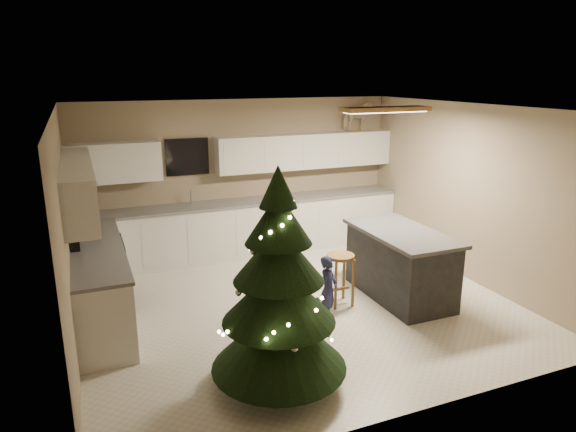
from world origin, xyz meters
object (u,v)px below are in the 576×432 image
Objects in this scene: toddler at (328,289)px; rocking_horse at (358,116)px; christmas_tree at (279,300)px; bar_stool at (340,267)px; island at (400,264)px.

toddler is 1.36× the size of rocking_horse.
rocking_horse is at bearing 13.15° from toddler.
christmas_tree is at bearing 124.43° from rocking_horse.
rocking_horse is at bearing 56.93° from bar_stool.
christmas_tree is at bearing -150.24° from island.
rocking_horse is at bearing 52.01° from christmas_tree.
island is 1.30m from toddler.
island reaches higher than toddler.
christmas_tree is (-1.43, -1.41, 0.39)m from bar_stool.
christmas_tree reaches higher than toddler.
christmas_tree reaches higher than island.
christmas_tree is 5.16m from rocking_horse.
island is 0.89m from bar_stool.
island is 2.67× the size of rocking_horse.
island is at bearing -5.84° from bar_stool.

